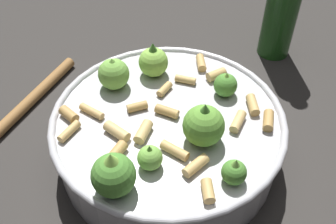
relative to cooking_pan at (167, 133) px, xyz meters
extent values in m
plane|color=#2D2B28|center=(0.00, 0.00, -0.04)|extent=(2.40, 2.40, 0.00)
cylinder|color=#B7B7BC|center=(0.00, 0.00, -0.01)|extent=(0.27, 0.27, 0.07)
torus|color=#B7B7BC|center=(0.00, 0.00, 0.03)|extent=(0.28, 0.28, 0.01)
sphere|color=#8CC64C|center=(0.00, 0.09, 0.04)|extent=(0.04, 0.04, 0.04)
cone|color=#4C8933|center=(0.00, 0.09, 0.07)|extent=(0.02, 0.02, 0.02)
sphere|color=#75B247|center=(-0.05, 0.07, 0.04)|extent=(0.04, 0.04, 0.04)
cone|color=#75B247|center=(-0.05, 0.07, 0.06)|extent=(0.02, 0.02, 0.01)
sphere|color=#75B247|center=(-0.03, -0.06, 0.04)|extent=(0.03, 0.03, 0.03)
cone|color=#609E38|center=(-0.03, -0.06, 0.05)|extent=(0.01, 0.01, 0.01)
sphere|color=#4C8933|center=(-0.07, -0.08, 0.05)|extent=(0.04, 0.04, 0.04)
cone|color=#8CC64C|center=(-0.07, -0.08, 0.07)|extent=(0.02, 0.02, 0.02)
sphere|color=#4C8933|center=(0.05, -0.10, 0.04)|extent=(0.03, 0.03, 0.03)
cone|color=#75B247|center=(0.05, -0.10, 0.05)|extent=(0.01, 0.01, 0.01)
sphere|color=#609E38|center=(0.03, -0.04, 0.05)|extent=(0.05, 0.05, 0.05)
cone|color=#4C8933|center=(0.03, -0.04, 0.07)|extent=(0.02, 0.02, 0.02)
sphere|color=#4C8933|center=(0.08, 0.03, 0.04)|extent=(0.03, 0.03, 0.03)
cone|color=#8CC64C|center=(0.08, 0.03, 0.05)|extent=(0.01, 0.01, 0.01)
cylinder|color=tan|center=(0.00, -0.05, 0.03)|extent=(0.03, 0.03, 0.01)
cylinder|color=tan|center=(-0.11, 0.03, 0.03)|extent=(0.02, 0.03, 0.01)
cylinder|color=tan|center=(-0.07, -0.04, 0.03)|extent=(0.03, 0.03, 0.01)
cylinder|color=tan|center=(-0.09, 0.03, 0.03)|extent=(0.03, 0.03, 0.01)
cylinder|color=tan|center=(0.00, 0.01, 0.03)|extent=(0.03, 0.03, 0.01)
cylinder|color=tan|center=(0.08, 0.06, 0.03)|extent=(0.03, 0.02, 0.01)
cylinder|color=tan|center=(0.02, -0.11, 0.03)|extent=(0.02, 0.03, 0.01)
cylinder|color=tan|center=(0.08, -0.03, 0.03)|extent=(0.03, 0.03, 0.01)
cylinder|color=tan|center=(0.10, -0.01, 0.03)|extent=(0.02, 0.03, 0.01)
cylinder|color=tan|center=(-0.11, 0.00, 0.03)|extent=(0.03, 0.03, 0.01)
cylinder|color=tan|center=(-0.06, -0.01, 0.03)|extent=(0.03, 0.03, 0.01)
cylinder|color=tan|center=(0.01, 0.05, 0.03)|extent=(0.02, 0.02, 0.01)
cylinder|color=tan|center=(0.11, -0.03, 0.03)|extent=(0.02, 0.03, 0.01)
cylinder|color=tan|center=(0.01, -0.08, 0.03)|extent=(0.03, 0.03, 0.01)
cylinder|color=tan|center=(0.04, 0.06, 0.03)|extent=(0.03, 0.02, 0.01)
cylinder|color=tan|center=(-0.03, -0.02, 0.03)|extent=(0.03, 0.03, 0.01)
cylinder|color=tan|center=(-0.03, 0.02, 0.03)|extent=(0.03, 0.01, 0.01)
cylinder|color=tan|center=(0.07, 0.09, 0.03)|extent=(0.02, 0.03, 0.01)
cylinder|color=#1E4C19|center=(0.23, 0.18, 0.06)|extent=(0.05, 0.05, 0.19)
cylinder|color=olive|center=(-0.17, 0.14, -0.03)|extent=(0.13, 0.17, 0.02)
camera|label=1|loc=(-0.07, -0.32, 0.36)|focal=41.89mm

